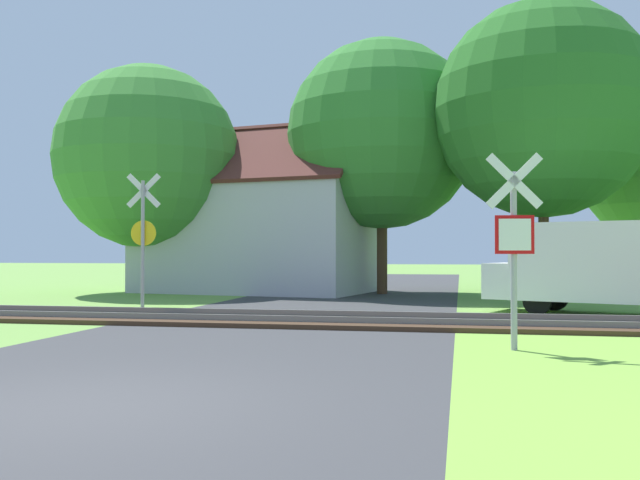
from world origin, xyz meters
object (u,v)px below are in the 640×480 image
at_px(tree_left, 147,157).
at_px(tree_center, 382,135).
at_px(house, 258,234).
at_px(mail_truck, 598,264).
at_px(stop_sign_near, 514,239).
at_px(tree_right, 543,109).
at_px(crossing_sign_far, 143,232).

distance_m(tree_left, tree_center, 8.80).
distance_m(house, mail_truck, 13.59).
height_order(stop_sign_near, tree_right, tree_right).
xyz_separation_m(house, tree_center, (4.80, -0.44, 3.59)).
bearing_deg(crossing_sign_far, tree_right, 25.00).
bearing_deg(house, stop_sign_near, -49.84).
distance_m(tree_right, mail_truck, 7.22).
bearing_deg(house, crossing_sign_far, -80.83).
relative_size(stop_sign_near, tree_left, 0.36).
xyz_separation_m(house, tree_left, (-3.92, -1.41, 2.86)).
bearing_deg(tree_left, stop_sign_near, -47.47).
distance_m(tree_center, tree_right, 5.88).
bearing_deg(mail_truck, tree_center, 60.65).
bearing_deg(crossing_sign_far, tree_left, 105.98).
bearing_deg(tree_right, mail_truck, -82.63).
relative_size(crossing_sign_far, tree_right, 0.37).
xyz_separation_m(stop_sign_near, crossing_sign_far, (-8.67, 5.29, 0.29)).
relative_size(house, tree_center, 1.04).
bearing_deg(tree_left, mail_truck, -24.19).
height_order(crossing_sign_far, tree_left, tree_left).
height_order(house, tree_right, tree_right).
bearing_deg(house, tree_left, -149.54).
bearing_deg(stop_sign_near, tree_left, -55.32).
relative_size(tree_left, mail_truck, 1.63).
bearing_deg(stop_sign_near, tree_center, -83.75).
height_order(house, tree_center, tree_center).
height_order(crossing_sign_far, tree_right, tree_right).
height_order(tree_left, tree_center, tree_center).
relative_size(tree_center, mail_truck, 1.77).
bearing_deg(tree_left, crossing_sign_far, -65.77).
bearing_deg(tree_center, crossing_sign_far, -118.86).
xyz_separation_m(tree_left, tree_center, (8.72, 0.97, 0.72)).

